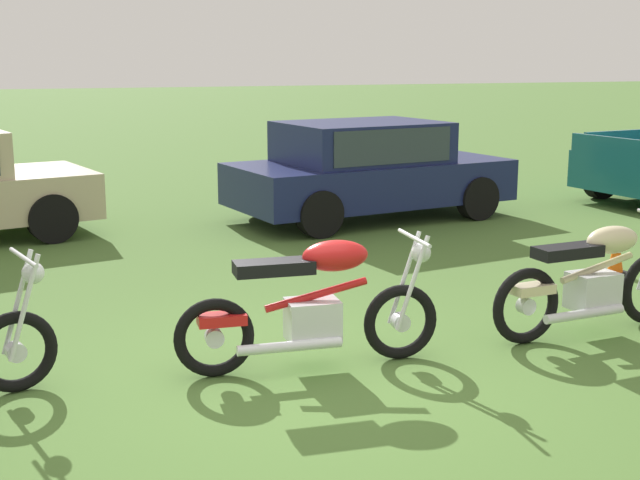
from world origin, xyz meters
The scene contains 5 objects.
ground_plane centered at (0.00, 0.00, 0.00)m, with size 120.00×120.00×0.00m, color #476B2D.
motorcycle_red centered at (0.12, 0.28, 0.49)m, with size 2.10×0.64×1.02m.
motorcycle_cream centered at (2.69, 0.27, 0.48)m, with size 2.02×0.64×1.02m.
car_navy centered at (2.95, 5.94, 0.80)m, with size 4.29×2.46×1.43m.
traffic_cone centered at (4.25, 1.93, 0.24)m, with size 0.25×0.25×0.52m.
Camera 1 is at (-2.04, -5.81, 2.38)m, focal length 49.19 mm.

